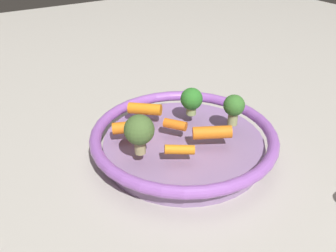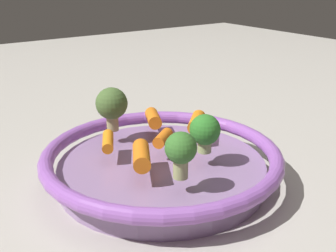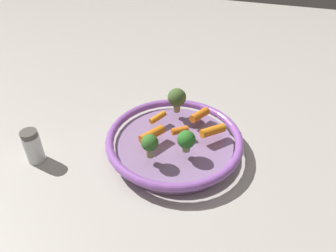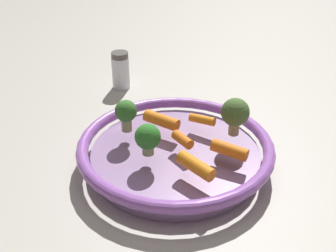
# 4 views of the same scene
# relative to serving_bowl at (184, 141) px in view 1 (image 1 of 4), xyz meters

# --- Properties ---
(ground_plane) EXTENTS (2.53, 2.53, 0.00)m
(ground_plane) POSITION_rel_serving_bowl_xyz_m (0.00, 0.00, -0.03)
(ground_plane) COLOR #B7B2A8
(serving_bowl) EXTENTS (0.33, 0.33, 0.05)m
(serving_bowl) POSITION_rel_serving_bowl_xyz_m (0.00, 0.00, 0.00)
(serving_bowl) COLOR #8E709E
(serving_bowl) RESTS_ON ground_plane
(baby_carrot_near_rim) EXTENTS (0.05, 0.04, 0.02)m
(baby_carrot_near_rim) POSITION_rel_serving_bowl_xyz_m (-0.05, -0.06, 0.03)
(baby_carrot_near_rim) COLOR orange
(baby_carrot_near_rim) RESTS_ON serving_bowl
(baby_carrot_back) EXTENTS (0.06, 0.04, 0.02)m
(baby_carrot_back) POSITION_rel_serving_bowl_xyz_m (-0.08, 0.04, 0.03)
(baby_carrot_back) COLOR orange
(baby_carrot_back) RESTS_ON serving_bowl
(baby_carrot_right) EXTENTS (0.06, 0.06, 0.02)m
(baby_carrot_right) POSITION_rel_serving_bowl_xyz_m (-0.03, 0.08, 0.03)
(baby_carrot_right) COLOR orange
(baby_carrot_right) RESTS_ON serving_bowl
(baby_carrot_left) EXTENTS (0.07, 0.05, 0.02)m
(baby_carrot_left) POSITION_rel_serving_bowl_xyz_m (0.02, -0.05, 0.03)
(baby_carrot_left) COLOR orange
(baby_carrot_left) RESTS_ON serving_bowl
(baby_carrot_center) EXTENTS (0.04, 0.04, 0.02)m
(baby_carrot_center) POSITION_rel_serving_bowl_xyz_m (-0.01, 0.01, 0.03)
(baby_carrot_center) COLOR orange
(baby_carrot_center) RESTS_ON serving_bowl
(broccoli_floret_mid) EXTENTS (0.04, 0.04, 0.05)m
(broccoli_floret_mid) POSITION_rel_serving_bowl_xyz_m (0.04, 0.04, 0.05)
(broccoli_floret_mid) COLOR #94AC66
(broccoli_floret_mid) RESTS_ON serving_bowl
(broccoli_floret_large) EXTENTS (0.04, 0.04, 0.06)m
(broccoli_floret_large) POSITION_rel_serving_bowl_xyz_m (0.08, -0.03, 0.06)
(broccoli_floret_large) COLOR #9BA566
(broccoli_floret_large) RESTS_ON serving_bowl
(broccoli_floret_edge) EXTENTS (0.05, 0.05, 0.07)m
(broccoli_floret_edge) POSITION_rel_serving_bowl_xyz_m (-0.10, -0.02, 0.06)
(broccoli_floret_edge) COLOR tan
(broccoli_floret_edge) RESTS_ON serving_bowl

